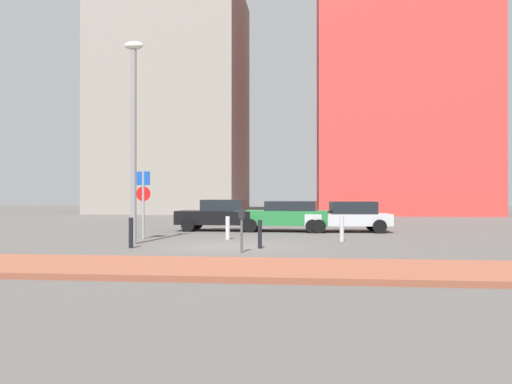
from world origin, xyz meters
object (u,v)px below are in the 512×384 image
object	(u,v)px
parked_car_black	(223,215)
traffic_bollard_far	(131,233)
parked_car_silver	(348,216)
traffic_bollard_near	(260,234)
traffic_bollard_mid	(342,229)
parking_meter	(242,225)
parked_car_green	(284,215)
street_lamp	(134,125)
parking_sign_post	(143,196)
traffic_bollard_edge	(228,228)

from	to	relation	value
parked_car_black	traffic_bollard_far	world-z (taller)	parked_car_black
parked_car_black	parked_car_silver	bearing A→B (deg)	-1.15
traffic_bollard_near	traffic_bollard_mid	bearing A→B (deg)	44.38
parking_meter	traffic_bollard_near	distance (m)	1.44
parked_car_black	traffic_bollard_near	world-z (taller)	parked_car_black
parked_car_green	traffic_bollard_far	size ratio (longest dim) A/B	4.40
street_lamp	traffic_bollard_near	size ratio (longest dim) A/B	7.75
street_lamp	parking_sign_post	bearing A→B (deg)	99.21
parked_car_green	parking_meter	bearing A→B (deg)	-95.38
parked_car_black	parking_sign_post	size ratio (longest dim) A/B	1.63
parking_sign_post	traffic_bollard_mid	world-z (taller)	parking_sign_post
traffic_bollard_edge	parking_sign_post	bearing A→B (deg)	-178.15
parked_car_black	street_lamp	world-z (taller)	street_lamp
parking_meter	traffic_bollard_far	world-z (taller)	parking_meter
parked_car_silver	parked_car_green	bearing A→B (deg)	179.23
traffic_bollard_far	parked_car_green	bearing A→B (deg)	59.83
parking_meter	traffic_bollard_edge	bearing A→B (deg)	104.70
parked_car_silver	traffic_bollard_mid	distance (m)	4.99
parked_car_green	traffic_bollard_mid	bearing A→B (deg)	-63.74
parked_car_green	parking_meter	distance (m)	9.17
street_lamp	traffic_bollard_edge	bearing A→B (deg)	34.92
traffic_bollard_far	street_lamp	bearing A→B (deg)	106.03
parked_car_green	traffic_bollard_mid	size ratio (longest dim) A/B	4.58
parked_car_silver	parking_sign_post	world-z (taller)	parking_sign_post
parking_sign_post	parking_meter	xyz separation A→B (m)	(4.62, -4.36, -0.86)
parking_meter	traffic_bollard_near	size ratio (longest dim) A/B	1.41
traffic_bollard_near	street_lamp	bearing A→B (deg)	168.26
parking_meter	traffic_bollard_edge	size ratio (longest dim) A/B	1.45
parked_car_silver	parking_meter	size ratio (longest dim) A/B	3.14
parking_sign_post	parked_car_green	bearing A→B (deg)	41.05
parked_car_green	street_lamp	xyz separation A→B (m)	(-5.14, -6.83, 3.53)
parked_car_green	traffic_bollard_near	xyz separation A→B (m)	(-0.42, -7.81, -0.31)
parking_sign_post	parking_meter	size ratio (longest dim) A/B	2.05
parking_meter	traffic_bollard_mid	size ratio (longest dim) A/B	1.36
street_lamp	traffic_bollard_edge	world-z (taller)	street_lamp
parked_car_black	parking_sign_post	bearing A→B (deg)	-116.49
traffic_bollard_edge	parked_car_black	bearing A→B (deg)	102.22
parked_car_black	traffic_bollard_near	bearing A→B (deg)	-71.53
street_lamp	traffic_bollard_near	world-z (taller)	street_lamp
parked_car_black	traffic_bollard_mid	xyz separation A→B (m)	(5.52, -5.07, -0.29)
traffic_bollard_edge	traffic_bollard_mid	bearing A→B (deg)	-4.20
traffic_bollard_mid	traffic_bollard_edge	distance (m)	4.50
parked_car_black	traffic_bollard_mid	world-z (taller)	parked_car_black
parked_car_green	traffic_bollard_edge	bearing A→B (deg)	-113.58
street_lamp	traffic_bollard_edge	distance (m)	5.41
traffic_bollard_near	traffic_bollard_far	size ratio (longest dim) A/B	0.93
traffic_bollard_near	traffic_bollard_far	xyz separation A→B (m)	(-4.33, -0.37, 0.04)
parked_car_silver	traffic_bollard_near	world-z (taller)	parked_car_silver
parking_sign_post	traffic_bollard_far	distance (m)	3.69
traffic_bollard_far	traffic_bollard_near	bearing A→B (deg)	4.87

